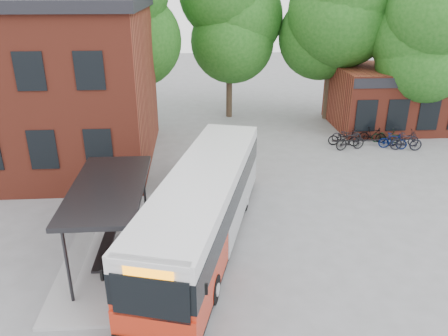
{
  "coord_description": "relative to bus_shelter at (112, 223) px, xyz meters",
  "views": [
    {
      "loc": [
        -1.51,
        -14.39,
        9.05
      ],
      "look_at": [
        -0.37,
        2.33,
        2.0
      ],
      "focal_mm": 35.0,
      "sensor_mm": 36.0,
      "label": 1
    }
  ],
  "objects": [
    {
      "name": "city_bus",
      "position": [
        3.24,
        0.9,
        0.01
      ],
      "size": [
        5.38,
        11.7,
        2.91
      ],
      "primitive_type": null,
      "rotation": [
        0.0,
        0.0,
        -0.27
      ],
      "color": "#B32611",
      "rests_on": "ground"
    },
    {
      "name": "bicycle_7",
      "position": [
        15.33,
        10.04,
        -0.9
      ],
      "size": [
        1.89,
        0.8,
        1.1
      ],
      "primitive_type": "imported",
      "rotation": [
        0.0,
        0.0,
        1.41
      ],
      "color": "black",
      "rests_on": "ground"
    },
    {
      "name": "bicycle_6",
      "position": [
        15.47,
        10.76,
        -0.95
      ],
      "size": [
        1.96,
        0.82,
        1.0
      ],
      "primitive_type": "imported",
      "rotation": [
        0.0,
        0.0,
        1.49
      ],
      "color": "black",
      "rests_on": "ground"
    },
    {
      "name": "shop_row",
      "position": [
        19.5,
        15.0,
        0.55
      ],
      "size": [
        14.0,
        6.2,
        4.0
      ],
      "primitive_type": null,
      "color": "maroon",
      "rests_on": "ground"
    },
    {
      "name": "bicycle_5",
      "position": [
        14.67,
        10.37,
        -0.96
      ],
      "size": [
        1.67,
        0.98,
        0.97
      ],
      "primitive_type": "imported",
      "rotation": [
        0.0,
        0.0,
        1.22
      ],
      "color": "#031248",
      "rests_on": "ground"
    },
    {
      "name": "tree_2",
      "position": [
        12.5,
        17.0,
        4.05
      ],
      "size": [
        7.92,
        7.92,
        11.0
      ],
      "primitive_type": null,
      "color": "#1A4E14",
      "rests_on": "ground"
    },
    {
      "name": "bicycle_4",
      "position": [
        14.7,
        11.47,
        -1.01
      ],
      "size": [
        1.76,
        0.97,
        0.88
      ],
      "primitive_type": "imported",
      "rotation": [
        0.0,
        0.0,
        1.33
      ],
      "color": "black",
      "rests_on": "ground"
    },
    {
      "name": "bicycle_1",
      "position": [
        12.08,
        10.36,
        -0.9
      ],
      "size": [
        1.91,
        0.88,
        1.11
      ],
      "primitive_type": "imported",
      "rotation": [
        0.0,
        0.0,
        1.77
      ],
      "color": "black",
      "rests_on": "ground"
    },
    {
      "name": "bicycle_0",
      "position": [
        11.94,
        11.1,
        -0.97
      ],
      "size": [
        1.94,
        1.06,
        0.97
      ],
      "primitive_type": "imported",
      "rotation": [
        0.0,
        0.0,
        1.33
      ],
      "color": "black",
      "rests_on": "ground"
    },
    {
      "name": "ground",
      "position": [
        4.5,
        1.0,
        -1.45
      ],
      "size": [
        100.0,
        100.0,
        0.0
      ],
      "primitive_type": "plane",
      "color": "slate"
    },
    {
      "name": "bus_shelter",
      "position": [
        0.0,
        0.0,
        0.0
      ],
      "size": [
        3.6,
        7.0,
        2.9
      ],
      "primitive_type": null,
      "color": "#27272A",
      "rests_on": "ground"
    },
    {
      "name": "tree_1",
      "position": [
        5.5,
        18.0,
        3.75
      ],
      "size": [
        7.92,
        7.92,
        10.4
      ],
      "primitive_type": null,
      "color": "#1A4E14",
      "rests_on": "ground"
    },
    {
      "name": "bicycle_2",
      "position": [
        12.31,
        11.72,
        -0.98
      ],
      "size": [
        1.86,
        0.88,
        0.94
      ],
      "primitive_type": "imported",
      "rotation": [
        0.0,
        0.0,
        1.42
      ],
      "color": "black",
      "rests_on": "ground"
    },
    {
      "name": "tree_3",
      "position": [
        17.5,
        13.0,
        3.19
      ],
      "size": [
        7.04,
        7.04,
        9.28
      ],
      "primitive_type": null,
      "color": "#1A4E14",
      "rests_on": "ground"
    },
    {
      "name": "bike_rail",
      "position": [
        13.78,
        11.0,
        -1.26
      ],
      "size": [
        5.2,
        0.1,
        0.38
      ],
      "primitive_type": null,
      "color": "#27272A",
      "rests_on": "ground"
    },
    {
      "name": "tree_0",
      "position": [
        -1.5,
        17.0,
        4.05
      ],
      "size": [
        7.92,
        7.92,
        11.0
      ],
      "primitive_type": null,
      "color": "#1A4E14",
      "rests_on": "ground"
    },
    {
      "name": "bicycle_3",
      "position": [
        13.92,
        11.6,
        -0.96
      ],
      "size": [
        1.68,
        0.97,
        0.97
      ],
      "primitive_type": "imported",
      "rotation": [
        0.0,
        0.0,
        1.23
      ],
      "color": "black",
      "rests_on": "ground"
    }
  ]
}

